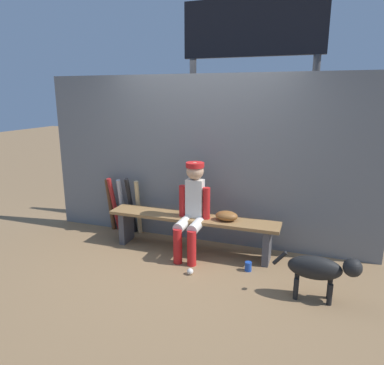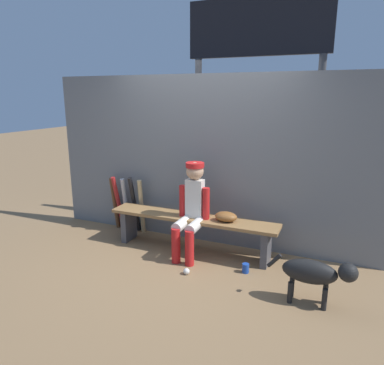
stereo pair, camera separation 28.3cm
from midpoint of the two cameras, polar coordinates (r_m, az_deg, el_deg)
name	(u,v)px [view 1 (the left image)]	position (r m, az deg, el deg)	size (l,w,h in m)	color
ground_plane	(192,251)	(4.76, -1.74, -10.95)	(30.00, 30.00, 0.00)	olive
chainlink_fence	(202,161)	(4.78, -0.10, 3.45)	(4.61, 0.03, 2.27)	slate
dugout_bench	(192,225)	(4.62, -1.77, -6.80)	(2.24, 0.36, 0.48)	olive
player_seated	(192,206)	(4.41, -1.85, -3.89)	(0.41, 0.55, 1.19)	silver
baseball_glove	(227,216)	(4.43, 3.76, -5.40)	(0.28, 0.20, 0.12)	brown
bat_wood_natural	(138,208)	(5.24, -10.18, -4.02)	(0.06, 0.06, 0.82)	tan
bat_aluminum_black	(131,206)	(5.28, -11.32, -3.72)	(0.06, 0.06, 0.86)	black
bat_aluminum_silver	(122,205)	(5.38, -12.74, -3.64)	(0.06, 0.06, 0.82)	#B7B7BC
bat_aluminum_red	(114,204)	(5.42, -13.87, -3.45)	(0.06, 0.06, 0.85)	#B22323
bat_wood_dark	(110,205)	(5.48, -14.45, -3.50)	(0.06, 0.06, 0.80)	brown
baseball	(190,271)	(4.18, -2.31, -14.13)	(0.07, 0.07, 0.07)	white
cup_on_ground	(248,266)	(4.28, 7.11, -13.28)	(0.08, 0.08, 0.11)	#1E47AD
cup_on_bench	(206,214)	(4.51, 0.44, -5.06)	(0.08, 0.08, 0.11)	red
scoreboard	(256,59)	(5.31, 8.70, 19.09)	(2.26, 0.27, 3.54)	#3F3F42
dog	(321,269)	(3.76, 17.93, -13.14)	(0.84, 0.20, 0.49)	black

